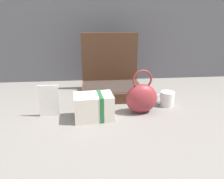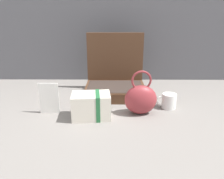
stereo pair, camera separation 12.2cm
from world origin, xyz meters
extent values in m
plane|color=slate|center=(0.00, 0.00, 0.00)|extent=(6.00, 6.00, 0.00)
cube|color=#4C301E|center=(0.04, 0.18, 0.03)|extent=(0.38, 0.29, 0.06)
cube|color=#332823|center=(0.04, 0.18, 0.07)|extent=(0.35, 0.26, 0.00)
cube|color=#4C301E|center=(0.04, 0.33, 0.19)|extent=(0.38, 0.02, 0.39)
ellipsoid|color=maroon|center=(0.17, -0.09, 0.08)|extent=(0.18, 0.11, 0.16)
torus|color=maroon|center=(0.17, -0.09, 0.18)|extent=(0.11, 0.02, 0.11)
cube|color=silver|center=(-0.09, -0.14, 0.06)|extent=(0.20, 0.15, 0.13)
cube|color=#236638|center=(-0.05, -0.13, 0.06)|extent=(0.03, 0.14, 0.13)
cylinder|color=white|center=(0.34, -0.01, 0.04)|extent=(0.08, 0.08, 0.08)
torus|color=white|center=(0.30, -0.01, 0.04)|extent=(0.06, 0.01, 0.06)
cube|color=white|center=(-0.31, -0.09, 0.08)|extent=(0.10, 0.01, 0.17)
camera|label=1|loc=(-0.10, -1.17, 0.51)|focal=35.53mm
camera|label=2|loc=(0.03, -1.18, 0.51)|focal=35.53mm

